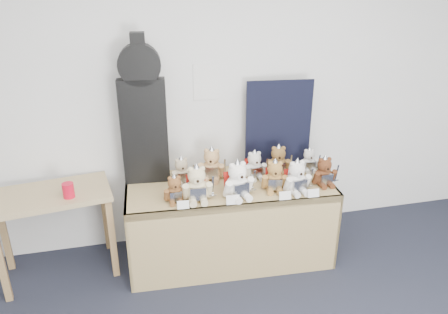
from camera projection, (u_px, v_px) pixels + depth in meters
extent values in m
plane|color=white|center=(212.00, 93.00, 3.67)|extent=(6.00, 0.00, 6.00)
cube|color=silver|center=(206.00, 82.00, 3.61)|extent=(0.21, 0.00, 0.30)
cube|color=#9A844E|center=(230.00, 187.00, 3.57)|extent=(1.71, 0.79, 0.06)
cube|color=#9A844E|center=(238.00, 244.00, 3.39)|extent=(1.67, 0.11, 0.70)
cube|color=#9A844E|center=(130.00, 230.00, 3.56)|extent=(0.06, 0.70, 0.70)
cube|color=#9A844E|center=(322.00, 212.00, 3.83)|extent=(0.06, 0.70, 0.70)
cube|color=#977E51|center=(50.00, 195.00, 3.35)|extent=(0.94, 0.61, 0.04)
cube|color=brown|center=(1.00, 262.00, 3.18)|extent=(0.06, 0.06, 0.70)
cube|color=brown|center=(4.00, 233.00, 3.53)|extent=(0.06, 0.06, 0.70)
cube|color=brown|center=(112.00, 239.00, 3.45)|extent=(0.06, 0.06, 0.70)
cube|color=brown|center=(105.00, 214.00, 3.80)|extent=(0.06, 0.06, 0.70)
cube|color=black|center=(145.00, 132.00, 3.45)|extent=(0.37, 0.14, 0.85)
cylinder|color=black|center=(139.00, 65.00, 3.24)|extent=(0.33, 0.13, 0.32)
cube|color=black|center=(138.00, 47.00, 3.19)|extent=(0.11, 0.10, 0.21)
cube|color=black|center=(279.00, 124.00, 3.76)|extent=(0.57, 0.08, 0.76)
cylinder|color=red|center=(68.00, 190.00, 3.25)|extent=(0.09, 0.09, 0.11)
ellipsoid|color=brown|center=(175.00, 194.00, 3.28)|extent=(0.14, 0.12, 0.14)
sphere|color=brown|center=(174.00, 183.00, 3.24)|extent=(0.10, 0.10, 0.10)
cylinder|color=brown|center=(175.00, 186.00, 3.21)|extent=(0.04, 0.02, 0.04)
sphere|color=black|center=(176.00, 187.00, 3.19)|extent=(0.02, 0.02, 0.02)
sphere|color=brown|center=(170.00, 179.00, 3.22)|extent=(0.03, 0.03, 0.03)
sphere|color=brown|center=(179.00, 178.00, 3.23)|extent=(0.03, 0.03, 0.03)
cylinder|color=brown|center=(166.00, 195.00, 3.24)|extent=(0.04, 0.08, 0.10)
cylinder|color=brown|center=(184.00, 193.00, 3.27)|extent=(0.04, 0.08, 0.10)
cylinder|color=brown|center=(172.00, 202.00, 3.24)|extent=(0.04, 0.09, 0.04)
cylinder|color=brown|center=(180.00, 201.00, 3.26)|extent=(0.04, 0.09, 0.04)
cube|color=silver|center=(176.00, 197.00, 3.23)|extent=(0.09, 0.02, 0.08)
cone|color=silver|center=(174.00, 178.00, 3.22)|extent=(0.09, 0.09, 0.07)
cube|color=silver|center=(187.00, 191.00, 3.26)|extent=(0.01, 0.03, 0.15)
cube|color=silver|center=(187.00, 197.00, 3.28)|extent=(0.04, 0.01, 0.01)
ellipsoid|color=beige|center=(197.00, 190.00, 3.29)|extent=(0.19, 0.17, 0.18)
sphere|color=beige|center=(197.00, 176.00, 3.24)|extent=(0.14, 0.14, 0.14)
cylinder|color=beige|center=(198.00, 180.00, 3.19)|extent=(0.06, 0.03, 0.06)
sphere|color=black|center=(198.00, 181.00, 3.17)|extent=(0.02, 0.02, 0.02)
sphere|color=beige|center=(190.00, 170.00, 3.21)|extent=(0.04, 0.04, 0.04)
sphere|color=beige|center=(202.00, 169.00, 3.23)|extent=(0.04, 0.04, 0.04)
cylinder|color=beige|center=(186.00, 191.00, 3.25)|extent=(0.06, 0.10, 0.14)
cylinder|color=beige|center=(209.00, 190.00, 3.28)|extent=(0.06, 0.10, 0.14)
cylinder|color=beige|center=(193.00, 201.00, 3.25)|extent=(0.06, 0.12, 0.06)
cylinder|color=beige|center=(204.00, 200.00, 3.26)|extent=(0.06, 0.12, 0.06)
cube|color=silver|center=(198.00, 194.00, 3.22)|extent=(0.12, 0.03, 0.10)
cone|color=silver|center=(196.00, 169.00, 3.22)|extent=(0.11, 0.11, 0.09)
cube|color=silver|center=(213.00, 187.00, 3.26)|extent=(0.02, 0.05, 0.19)
cube|color=silver|center=(213.00, 196.00, 3.29)|extent=(0.06, 0.01, 0.01)
cube|color=#A11812|center=(196.00, 184.00, 3.35)|extent=(0.15, 0.04, 0.17)
ellipsoid|color=white|center=(237.00, 187.00, 3.34)|extent=(0.22, 0.19, 0.19)
sphere|color=white|center=(237.00, 172.00, 3.29)|extent=(0.14, 0.14, 0.14)
cylinder|color=white|center=(241.00, 176.00, 3.24)|extent=(0.06, 0.04, 0.06)
sphere|color=black|center=(242.00, 177.00, 3.22)|extent=(0.02, 0.02, 0.02)
sphere|color=white|center=(232.00, 166.00, 3.25)|extent=(0.04, 0.04, 0.04)
sphere|color=white|center=(243.00, 164.00, 3.28)|extent=(0.04, 0.04, 0.04)
cylinder|color=white|center=(228.00, 189.00, 3.28)|extent=(0.07, 0.11, 0.14)
cylinder|color=white|center=(249.00, 185.00, 3.35)|extent=(0.07, 0.11, 0.14)
cylinder|color=white|center=(236.00, 198.00, 3.29)|extent=(0.08, 0.13, 0.06)
cylinder|color=white|center=(246.00, 196.00, 3.32)|extent=(0.08, 0.13, 0.06)
cube|color=silver|center=(241.00, 190.00, 3.27)|extent=(0.13, 0.04, 0.11)
cone|color=silver|center=(237.00, 164.00, 3.26)|extent=(0.12, 0.12, 0.09)
cube|color=silver|center=(253.00, 181.00, 3.33)|extent=(0.02, 0.05, 0.20)
cube|color=silver|center=(253.00, 190.00, 3.37)|extent=(0.06, 0.02, 0.01)
cube|color=#A11812|center=(233.00, 181.00, 3.39)|extent=(0.16, 0.06, 0.17)
ellipsoid|color=olive|center=(274.00, 181.00, 3.44)|extent=(0.19, 0.18, 0.16)
sphere|color=olive|center=(275.00, 169.00, 3.40)|extent=(0.12, 0.12, 0.12)
cylinder|color=olive|center=(276.00, 173.00, 3.36)|extent=(0.06, 0.04, 0.05)
sphere|color=black|center=(276.00, 174.00, 3.34)|extent=(0.02, 0.02, 0.02)
sphere|color=olive|center=(270.00, 163.00, 3.38)|extent=(0.04, 0.04, 0.04)
sphere|color=olive|center=(280.00, 163.00, 3.38)|extent=(0.04, 0.04, 0.04)
cylinder|color=olive|center=(265.00, 182.00, 3.42)|extent=(0.07, 0.10, 0.12)
cylinder|color=olive|center=(285.00, 182.00, 3.42)|extent=(0.07, 0.10, 0.12)
cylinder|color=olive|center=(270.00, 190.00, 3.41)|extent=(0.07, 0.12, 0.05)
cylinder|color=olive|center=(279.00, 190.00, 3.41)|extent=(0.07, 0.12, 0.05)
cube|color=silver|center=(275.00, 185.00, 3.38)|extent=(0.11, 0.04, 0.09)
cone|color=silver|center=(275.00, 163.00, 3.38)|extent=(0.10, 0.10, 0.08)
cube|color=silver|center=(288.00, 180.00, 3.40)|extent=(0.02, 0.04, 0.17)
cube|color=silver|center=(288.00, 187.00, 3.43)|extent=(0.05, 0.02, 0.01)
cube|color=#A11812|center=(274.00, 177.00, 3.50)|extent=(0.14, 0.06, 0.15)
ellipsoid|color=silver|center=(296.00, 183.00, 3.42)|extent=(0.19, 0.16, 0.17)
sphere|color=silver|center=(297.00, 169.00, 3.37)|extent=(0.13, 0.13, 0.13)
cylinder|color=silver|center=(300.00, 173.00, 3.33)|extent=(0.06, 0.03, 0.05)
sphere|color=black|center=(301.00, 174.00, 3.31)|extent=(0.02, 0.02, 0.02)
sphere|color=silver|center=(292.00, 164.00, 3.34)|extent=(0.04, 0.04, 0.04)
sphere|color=silver|center=(302.00, 163.00, 3.36)|extent=(0.04, 0.04, 0.04)
cylinder|color=silver|center=(288.00, 184.00, 3.37)|extent=(0.06, 0.10, 0.13)
cylinder|color=silver|center=(307.00, 181.00, 3.42)|extent=(0.06, 0.10, 0.13)
cylinder|color=silver|center=(295.00, 192.00, 3.37)|extent=(0.06, 0.12, 0.05)
cylinder|color=silver|center=(304.00, 191.00, 3.39)|extent=(0.06, 0.12, 0.05)
cube|color=silver|center=(300.00, 186.00, 3.35)|extent=(0.11, 0.03, 0.10)
cone|color=silver|center=(297.00, 163.00, 3.35)|extent=(0.11, 0.11, 0.08)
cube|color=silver|center=(311.00, 178.00, 3.40)|extent=(0.02, 0.04, 0.18)
cube|color=silver|center=(310.00, 186.00, 3.43)|extent=(0.05, 0.01, 0.01)
cube|color=#A11812|center=(292.00, 178.00, 3.47)|extent=(0.14, 0.05, 0.16)
ellipsoid|color=#542F1D|center=(323.00, 177.00, 3.53)|extent=(0.16, 0.14, 0.16)
sphere|color=#542F1D|center=(325.00, 165.00, 3.49)|extent=(0.12, 0.12, 0.12)
cylinder|color=#542F1D|center=(327.00, 168.00, 3.45)|extent=(0.05, 0.03, 0.05)
sphere|color=black|center=(328.00, 169.00, 3.43)|extent=(0.02, 0.02, 0.02)
sphere|color=#542F1D|center=(321.00, 160.00, 3.46)|extent=(0.04, 0.04, 0.04)
sphere|color=#542F1D|center=(329.00, 159.00, 3.48)|extent=(0.04, 0.04, 0.04)
cylinder|color=#542F1D|center=(316.00, 178.00, 3.49)|extent=(0.05, 0.09, 0.12)
cylinder|color=#542F1D|center=(333.00, 176.00, 3.53)|extent=(0.05, 0.09, 0.12)
cylinder|color=#542F1D|center=(322.00, 185.00, 3.49)|extent=(0.05, 0.10, 0.05)
cylinder|color=#542F1D|center=(330.00, 184.00, 3.51)|extent=(0.05, 0.10, 0.05)
cube|color=silver|center=(327.00, 179.00, 3.48)|extent=(0.10, 0.02, 0.09)
cone|color=silver|center=(325.00, 159.00, 3.47)|extent=(0.10, 0.10, 0.07)
cube|color=silver|center=(337.00, 173.00, 3.51)|extent=(0.01, 0.04, 0.16)
cube|color=silver|center=(336.00, 180.00, 3.54)|extent=(0.05, 0.01, 0.01)
ellipsoid|color=#C1AE8D|center=(182.00, 175.00, 3.57)|extent=(0.15, 0.13, 0.14)
sphere|color=#C1AE8D|center=(181.00, 165.00, 3.53)|extent=(0.11, 0.11, 0.11)
cylinder|color=#C1AE8D|center=(183.00, 168.00, 3.49)|extent=(0.05, 0.03, 0.04)
sphere|color=black|center=(183.00, 169.00, 3.48)|extent=(0.02, 0.02, 0.02)
sphere|color=#C1AE8D|center=(177.00, 160.00, 3.50)|extent=(0.03, 0.03, 0.03)
sphere|color=#C1AE8D|center=(185.00, 159.00, 3.52)|extent=(0.03, 0.03, 0.03)
cylinder|color=#C1AE8D|center=(174.00, 177.00, 3.53)|extent=(0.05, 0.08, 0.11)
cylinder|color=#C1AE8D|center=(190.00, 174.00, 3.57)|extent=(0.05, 0.08, 0.11)
cylinder|color=#C1AE8D|center=(179.00, 183.00, 3.53)|extent=(0.05, 0.10, 0.04)
cylinder|color=#C1AE8D|center=(187.00, 182.00, 3.55)|extent=(0.05, 0.10, 0.04)
cube|color=silver|center=(183.00, 178.00, 3.51)|extent=(0.09, 0.02, 0.08)
cone|color=silver|center=(181.00, 160.00, 3.51)|extent=(0.09, 0.09, 0.07)
cube|color=silver|center=(193.00, 172.00, 3.55)|extent=(0.01, 0.04, 0.15)
cube|color=silver|center=(193.00, 178.00, 3.58)|extent=(0.04, 0.01, 0.01)
ellipsoid|color=tan|center=(212.00, 170.00, 3.62)|extent=(0.22, 0.20, 0.18)
sphere|color=tan|center=(212.00, 157.00, 3.57)|extent=(0.13, 0.13, 0.13)
cylinder|color=tan|center=(211.00, 161.00, 3.53)|extent=(0.06, 0.05, 0.06)
sphere|color=black|center=(211.00, 162.00, 3.51)|extent=(0.02, 0.02, 0.02)
sphere|color=tan|center=(206.00, 151.00, 3.56)|extent=(0.04, 0.04, 0.04)
sphere|color=tan|center=(217.00, 151.00, 3.55)|extent=(0.04, 0.04, 0.04)
cylinder|color=tan|center=(201.00, 170.00, 3.60)|extent=(0.08, 0.11, 0.13)
cylinder|color=tan|center=(222.00, 171.00, 3.59)|extent=(0.08, 0.11, 0.13)
cylinder|color=tan|center=(206.00, 179.00, 3.59)|extent=(0.09, 0.13, 0.05)
cylinder|color=tan|center=(216.00, 179.00, 3.58)|extent=(0.09, 0.13, 0.05)
cube|color=silver|center=(211.00, 173.00, 3.56)|extent=(0.12, 0.06, 0.10)
cone|color=silver|center=(212.00, 151.00, 3.55)|extent=(0.11, 0.11, 0.09)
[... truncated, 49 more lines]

